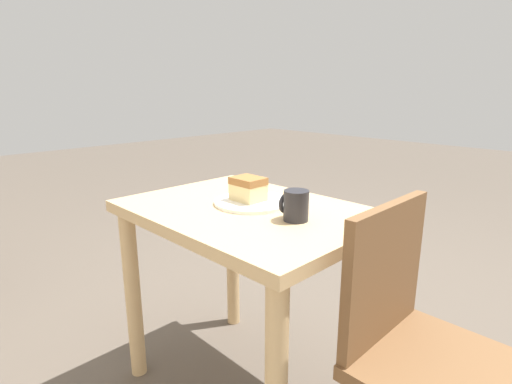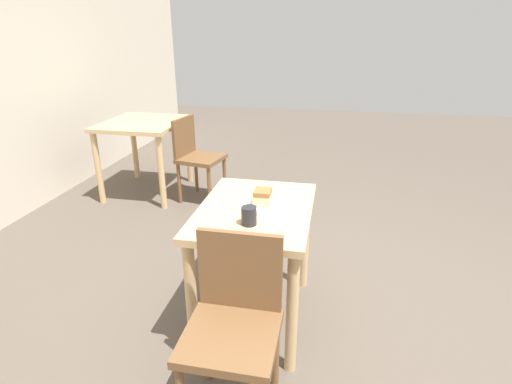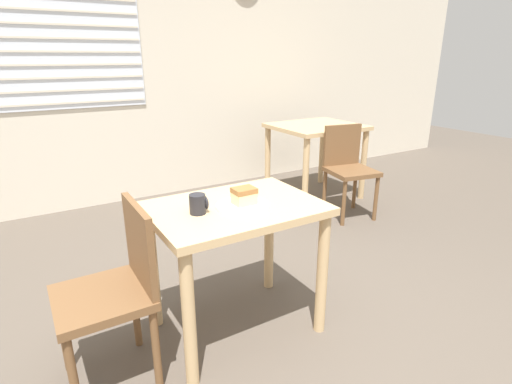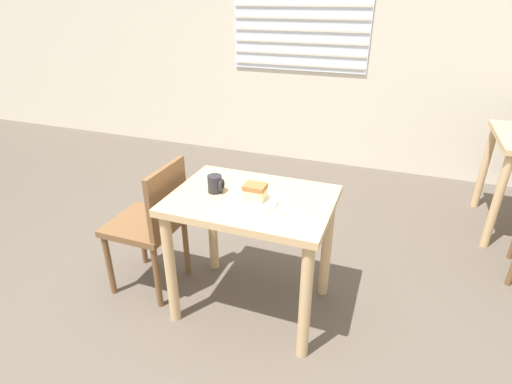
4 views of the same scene
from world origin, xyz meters
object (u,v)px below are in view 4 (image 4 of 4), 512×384
Objects in this scene: chair_near_window at (153,221)px; cake_slice at (255,192)px; plate at (252,200)px; dining_table_near at (252,220)px; coffee_mug at (215,184)px.

chair_near_window is 0.73m from cake_slice.
dining_table_near is at bearing 115.66° from plate.
plate is at bearing -64.34° from dining_table_near.
chair_near_window is 8.81× the size of coffee_mug.
coffee_mug reaches higher than dining_table_near.
cake_slice is (0.66, -0.00, 0.31)m from chair_near_window.
plate is at bearing 88.94° from chair_near_window.
plate is at bearing -8.50° from coffee_mug.
chair_near_window is 0.52m from coffee_mug.
cake_slice is (0.03, -0.04, 0.19)m from dining_table_near.
plate is 2.82× the size of coffee_mug.
coffee_mug is (-0.20, -0.01, 0.19)m from dining_table_near.
chair_near_window reaches higher than plate.
plate is 0.05m from cake_slice.
plate reaches higher than dining_table_near.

